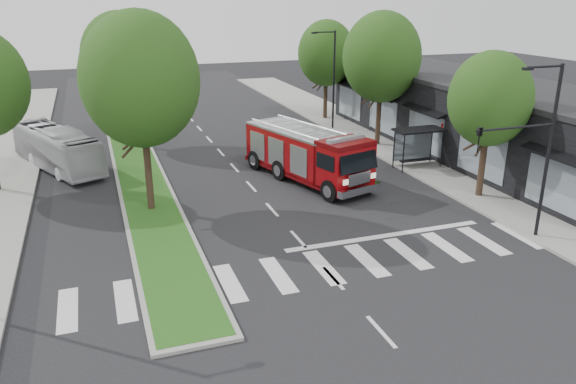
% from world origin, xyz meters
% --- Properties ---
extents(ground, '(140.00, 140.00, 0.00)m').
position_xyz_m(ground, '(0.00, 0.00, 0.00)').
color(ground, black).
rests_on(ground, ground).
extents(sidewalk_right, '(5.00, 80.00, 0.15)m').
position_xyz_m(sidewalk_right, '(12.50, 10.00, 0.07)').
color(sidewalk_right, gray).
rests_on(sidewalk_right, ground).
extents(median, '(3.00, 50.00, 0.15)m').
position_xyz_m(median, '(-6.00, 18.00, 0.08)').
color(median, gray).
rests_on(median, ground).
extents(storefront_row, '(8.00, 30.00, 5.00)m').
position_xyz_m(storefront_row, '(17.00, 10.00, 2.50)').
color(storefront_row, black).
rests_on(storefront_row, ground).
extents(bus_shelter, '(3.20, 1.60, 2.61)m').
position_xyz_m(bus_shelter, '(11.20, 8.15, 2.04)').
color(bus_shelter, black).
rests_on(bus_shelter, ground).
extents(tree_right_near, '(4.40, 4.40, 8.05)m').
position_xyz_m(tree_right_near, '(11.50, 2.00, 5.51)').
color(tree_right_near, black).
rests_on(tree_right_near, ground).
extents(tree_right_mid, '(5.60, 5.60, 9.72)m').
position_xyz_m(tree_right_mid, '(11.50, 14.00, 6.49)').
color(tree_right_mid, black).
rests_on(tree_right_mid, ground).
extents(tree_right_far, '(5.00, 5.00, 8.73)m').
position_xyz_m(tree_right_far, '(11.50, 24.00, 5.84)').
color(tree_right_far, black).
rests_on(tree_right_far, ground).
extents(tree_median_near, '(5.80, 5.80, 10.16)m').
position_xyz_m(tree_median_near, '(-6.00, 6.00, 6.81)').
color(tree_median_near, black).
rests_on(tree_median_near, ground).
extents(tree_median_far, '(5.60, 5.60, 9.72)m').
position_xyz_m(tree_median_far, '(-6.00, 20.00, 6.49)').
color(tree_median_far, black).
rests_on(tree_median_far, ground).
extents(streetlight_right_near, '(4.08, 0.22, 8.00)m').
position_xyz_m(streetlight_right_near, '(9.61, -3.50, 4.67)').
color(streetlight_right_near, black).
rests_on(streetlight_right_near, ground).
extents(streetlight_right_far, '(2.11, 0.20, 8.00)m').
position_xyz_m(streetlight_right_far, '(10.35, 20.00, 4.48)').
color(streetlight_right_far, black).
rests_on(streetlight_right_far, ground).
extents(fire_engine, '(5.56, 10.15, 3.37)m').
position_xyz_m(fire_engine, '(3.54, 8.09, 1.62)').
color(fire_engine, '#4D0406').
rests_on(fire_engine, ground).
extents(city_bus, '(5.92, 9.78, 2.70)m').
position_xyz_m(city_bus, '(-10.80, 15.71, 1.35)').
color(city_bus, silver).
rests_on(city_bus, ground).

